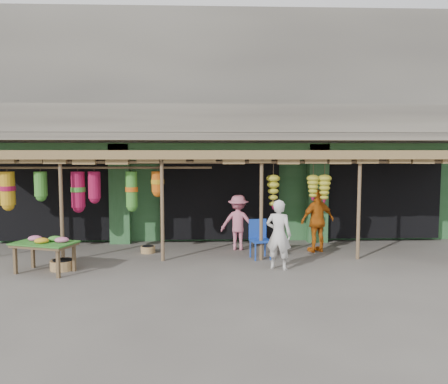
{
  "coord_description": "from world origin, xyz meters",
  "views": [
    {
      "loc": [
        -0.34,
        -11.12,
        2.7
      ],
      "look_at": [
        0.1,
        1.0,
        1.64
      ],
      "focal_mm": 35.0,
      "sensor_mm": 36.0,
      "label": 1
    }
  ],
  "objects_px": {
    "person_vendor": "(317,221)",
    "person_shopper": "(238,222)",
    "blue_chair": "(259,237)",
    "person_front": "(279,235)",
    "flower_table": "(46,244)"
  },
  "relations": [
    {
      "from": "person_front",
      "to": "person_shopper",
      "type": "distance_m",
      "value": 2.28
    },
    {
      "from": "flower_table",
      "to": "person_vendor",
      "type": "height_order",
      "value": "person_vendor"
    },
    {
      "from": "flower_table",
      "to": "person_front",
      "type": "relative_size",
      "value": 0.95
    },
    {
      "from": "person_front",
      "to": "person_vendor",
      "type": "height_order",
      "value": "person_vendor"
    },
    {
      "from": "flower_table",
      "to": "blue_chair",
      "type": "height_order",
      "value": "blue_chair"
    },
    {
      "from": "person_vendor",
      "to": "person_shopper",
      "type": "bearing_deg",
      "value": -28.97
    },
    {
      "from": "person_front",
      "to": "flower_table",
      "type": "bearing_deg",
      "value": 24.93
    },
    {
      "from": "flower_table",
      "to": "person_vendor",
      "type": "relative_size",
      "value": 0.89
    },
    {
      "from": "flower_table",
      "to": "person_vendor",
      "type": "bearing_deg",
      "value": 34.2
    },
    {
      "from": "blue_chair",
      "to": "person_vendor",
      "type": "bearing_deg",
      "value": 8.21
    },
    {
      "from": "blue_chair",
      "to": "person_vendor",
      "type": "xyz_separation_m",
      "value": [
        1.69,
        0.65,
        0.31
      ]
    },
    {
      "from": "blue_chair",
      "to": "person_front",
      "type": "height_order",
      "value": "person_front"
    },
    {
      "from": "flower_table",
      "to": "person_vendor",
      "type": "xyz_separation_m",
      "value": [
        6.71,
        1.89,
        0.21
      ]
    },
    {
      "from": "person_front",
      "to": "blue_chair",
      "type": "bearing_deg",
      "value": -50.38
    },
    {
      "from": "blue_chair",
      "to": "person_front",
      "type": "relative_size",
      "value": 0.61
    }
  ]
}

